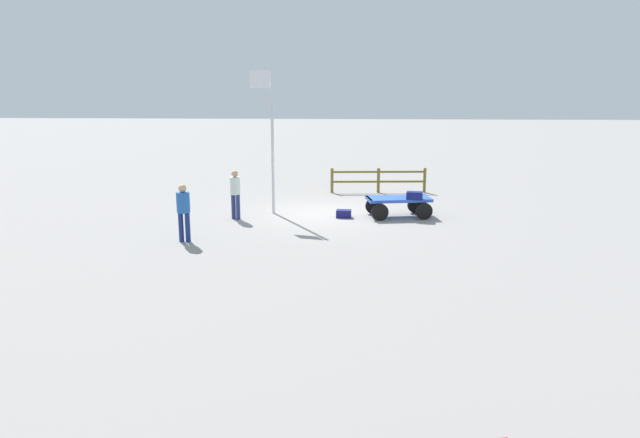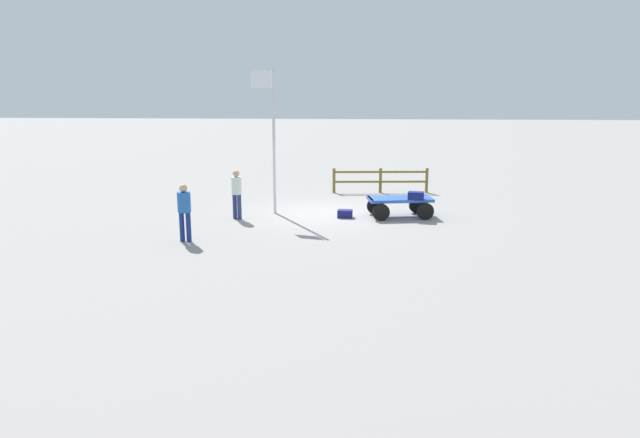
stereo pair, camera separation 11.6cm
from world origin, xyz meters
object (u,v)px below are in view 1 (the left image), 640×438
Objects in this scene: suitcase_tan at (415,196)px; suitcase_dark at (344,214)px; luggage_cart at (398,203)px; worker_trailing at (183,208)px; worker_lead at (235,191)px; flagpole at (270,130)px.

suitcase_dark is (2.34, -0.08, -0.66)m from suitcase_tan.
luggage_cart is 1.36× the size of worker_trailing.
worker_lead is (5.41, 0.67, 0.47)m from luggage_cart.
luggage_cart is 0.46× the size of flagpole.
worker_trailing is 4.83m from flagpole.
suitcase_dark is at bearing -1.83° from suitcase_tan.
suitcase_dark is at bearing -142.37° from worker_trailing.
suitcase_dark is at bearing 167.45° from flagpole.
suitcase_tan is (-0.52, 0.30, 0.31)m from luggage_cart.
suitcase_dark is 0.31× the size of worker_lead.
worker_lead is (3.59, 0.44, 0.82)m from suitcase_dark.
suitcase_tan is at bearing -153.69° from worker_trailing.
worker_lead reaches higher than suitcase_tan.
flagpole reaches higher than luggage_cart.
worker_lead is (5.93, 0.36, 0.16)m from suitcase_tan.
suitcase_dark is at bearing 7.18° from luggage_cart.
worker_trailing is (0.88, 3.00, 0.04)m from worker_lead.
flagpole is (-1.93, -4.00, 1.90)m from worker_trailing.
luggage_cart is at bearing 175.61° from flagpole.
worker_trailing reaches higher than suitcase_dark.
flagpole reaches higher than suitcase_dark.
worker_lead is at bearing 43.65° from flagpole.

